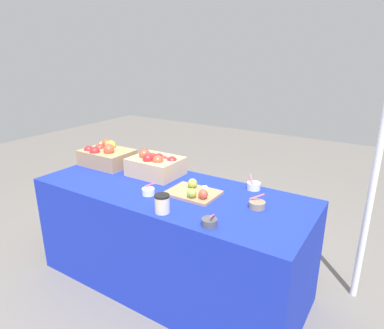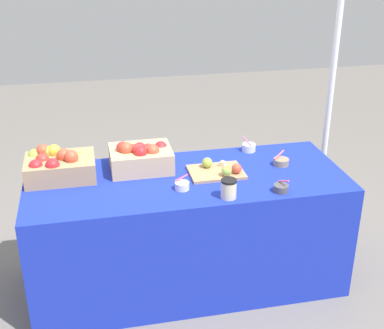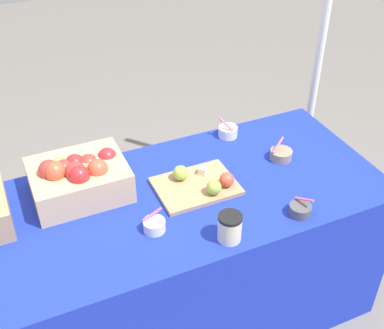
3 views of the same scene
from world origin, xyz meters
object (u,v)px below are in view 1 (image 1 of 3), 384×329
object	(u,v)px
apple_crate_left	(107,155)
apple_crate_middle	(155,164)
cutting_board_front	(194,192)
sample_bowl_far	(209,222)
tent_pole	(379,150)
sample_bowl_near	(257,205)
sample_bowl_mid	(254,186)
coffee_cup	(162,204)
sample_bowl_extra	(148,191)

from	to	relation	value
apple_crate_left	apple_crate_middle	bearing A→B (deg)	2.10
apple_crate_left	cutting_board_front	size ratio (longest dim) A/B	1.24
sample_bowl_far	tent_pole	xyz separation A→B (m)	(0.68, 0.87, 0.29)
sample_bowl_near	sample_bowl_mid	xyz separation A→B (m)	(-0.13, 0.26, 0.00)
apple_crate_middle	tent_pole	bearing A→B (deg)	15.77
sample_bowl_near	sample_bowl_mid	world-z (taller)	sample_bowl_mid
apple_crate_left	sample_bowl_near	world-z (taller)	apple_crate_left
apple_crate_middle	coffee_cup	xyz separation A→B (m)	(0.42, -0.47, -0.03)
apple_crate_left	sample_bowl_near	distance (m)	1.36
apple_crate_middle	tent_pole	world-z (taller)	tent_pole
sample_bowl_far	sample_bowl_mid	bearing A→B (deg)	89.99
sample_bowl_near	tent_pole	xyz separation A→B (m)	(0.55, 0.52, 0.29)
sample_bowl_extra	tent_pole	bearing A→B (deg)	30.53
apple_crate_left	cutting_board_front	xyz separation A→B (m)	(0.94, -0.15, -0.06)
sample_bowl_mid	sample_bowl_extra	distance (m)	0.70
apple_crate_middle	sample_bowl_far	distance (m)	0.87
sample_bowl_mid	tent_pole	world-z (taller)	tent_pole
apple_crate_middle	sample_bowl_extra	bearing A→B (deg)	-58.77
sample_bowl_far	sample_bowl_extra	bearing A→B (deg)	164.91
apple_crate_left	tent_pole	world-z (taller)	tent_pole
apple_crate_left	apple_crate_middle	world-z (taller)	apple_crate_middle
coffee_cup	sample_bowl_mid	bearing A→B (deg)	62.98
apple_crate_left	sample_bowl_mid	xyz separation A→B (m)	(1.22, 0.15, -0.06)
cutting_board_front	sample_bowl_extra	distance (m)	0.30
sample_bowl_mid	cutting_board_front	bearing A→B (deg)	-133.82
coffee_cup	sample_bowl_extra	bearing A→B (deg)	146.43
tent_pole	sample_bowl_near	bearing A→B (deg)	-136.53
sample_bowl_far	tent_pole	bearing A→B (deg)	51.72
apple_crate_middle	tent_pole	xyz separation A→B (m)	(1.42, 0.40, 0.23)
apple_crate_left	sample_bowl_mid	size ratio (longest dim) A/B	4.02
sample_bowl_near	sample_bowl_mid	distance (m)	0.29
apple_crate_left	tent_pole	bearing A→B (deg)	12.37
apple_crate_left	apple_crate_middle	size ratio (longest dim) A/B	1.08
coffee_cup	apple_crate_left	bearing A→B (deg)	153.51
tent_pole	sample_bowl_far	bearing A→B (deg)	-128.28
coffee_cup	apple_crate_middle	bearing A→B (deg)	131.88
sample_bowl_near	sample_bowl_far	world-z (taller)	sample_bowl_near
coffee_cup	sample_bowl_far	bearing A→B (deg)	1.39
apple_crate_middle	cutting_board_front	xyz separation A→B (m)	(0.45, -0.17, -0.06)
apple_crate_middle	tent_pole	distance (m)	1.49
cutting_board_front	apple_crate_left	bearing A→B (deg)	170.99
sample_bowl_extra	sample_bowl_near	bearing A→B (deg)	16.32
sample_bowl_near	sample_bowl_far	distance (m)	0.36
apple_crate_middle	sample_bowl_mid	bearing A→B (deg)	10.18
sample_bowl_near	apple_crate_middle	bearing A→B (deg)	171.75
sample_bowl_mid	coffee_cup	bearing A→B (deg)	-117.02
apple_crate_left	sample_bowl_extra	world-z (taller)	apple_crate_left
sample_bowl_far	tent_pole	size ratio (longest dim) A/B	0.04
cutting_board_front	sample_bowl_near	distance (m)	0.42
sample_bowl_extra	coffee_cup	size ratio (longest dim) A/B	0.79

